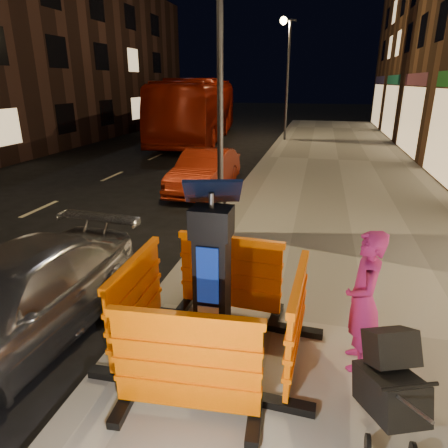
% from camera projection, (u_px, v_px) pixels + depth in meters
% --- Properties ---
extents(ground_plane, '(120.00, 120.00, 0.00)m').
position_uv_depth(ground_plane, '(156.00, 311.00, 5.94)').
color(ground_plane, black).
rests_on(ground_plane, ground).
extents(sidewalk, '(6.00, 60.00, 0.15)m').
position_uv_depth(sidewalk, '(369.00, 335.00, 5.26)').
color(sidewalk, gray).
rests_on(sidewalk, ground).
extents(kerb, '(0.30, 60.00, 0.15)m').
position_uv_depth(kerb, '(156.00, 307.00, 5.91)').
color(kerb, slate).
rests_on(kerb, ground).
extents(parking_kiosk, '(0.66, 0.66, 2.05)m').
position_uv_depth(parking_kiosk, '(212.00, 277.00, 4.43)').
color(parking_kiosk, black).
rests_on(parking_kiosk, sidewalk).
extents(barrier_front, '(1.51, 0.71, 1.15)m').
position_uv_depth(barrier_front, '(186.00, 367.00, 3.72)').
color(barrier_front, '#FF6900').
rests_on(barrier_front, sidewalk).
extents(barrier_back, '(1.51, 0.70, 1.15)m').
position_uv_depth(barrier_back, '(230.00, 276.00, 5.46)').
color(barrier_back, '#FF6900').
rests_on(barrier_back, sidewalk).
extents(barrier_kerbside, '(0.63, 1.48, 1.15)m').
position_uv_depth(barrier_kerbside, '(136.00, 303.00, 4.79)').
color(barrier_kerbside, '#FF6900').
rests_on(barrier_kerbside, sidewalk).
extents(barrier_bldgside, '(0.68, 1.50, 1.15)m').
position_uv_depth(barrier_bldgside, '(296.00, 323.00, 4.38)').
color(barrier_bldgside, '#FF6900').
rests_on(barrier_bldgside, sidewalk).
extents(car_silver, '(2.02, 4.29, 1.21)m').
position_uv_depth(car_silver, '(19.00, 345.00, 5.19)').
color(car_silver, '#B6B6BC').
rests_on(car_silver, ground).
extents(car_red, '(1.46, 3.88, 1.26)m').
position_uv_depth(car_red, '(205.00, 191.00, 12.43)').
color(car_red, '#9A220E').
rests_on(car_red, ground).
extents(bus_doubledecker, '(4.18, 12.36, 3.37)m').
position_uv_depth(bus_doubledecker, '(198.00, 140.00, 23.09)').
color(bus_doubledecker, '#8E1404').
rests_on(bus_doubledecker, ground).
extents(man, '(0.41, 0.61, 1.64)m').
position_uv_depth(man, '(363.00, 301.00, 4.36)').
color(man, '#A2206C').
rests_on(man, sidewalk).
extents(stroller, '(0.72, 0.86, 0.92)m').
position_uv_depth(stroller, '(391.00, 388.00, 3.61)').
color(stroller, black).
rests_on(stroller, sidewalk).
extents(street_lamp_mid, '(0.12, 0.12, 6.00)m').
position_uv_depth(street_lamp_mid, '(220.00, 86.00, 7.57)').
color(street_lamp_mid, '#3F3F44').
rests_on(street_lamp_mid, sidewalk).
extents(street_lamp_far, '(0.12, 0.12, 6.00)m').
position_uv_depth(street_lamp_far, '(287.00, 83.00, 21.30)').
color(street_lamp_far, '#3F3F44').
rests_on(street_lamp_far, sidewalk).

